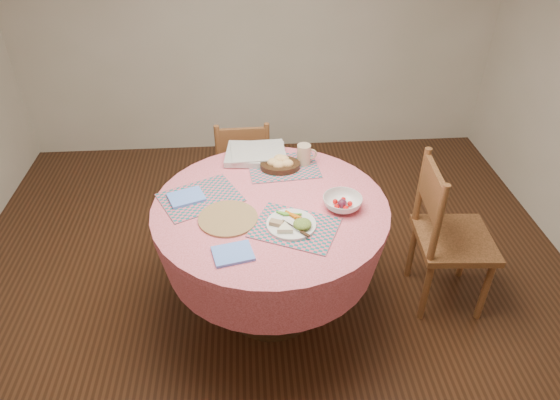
{
  "coord_description": "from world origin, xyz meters",
  "views": [
    {
      "loc": [
        -0.1,
        -2.1,
        2.28
      ],
      "look_at": [
        0.05,
        0.0,
        0.78
      ],
      "focal_mm": 32.0,
      "sensor_mm": 36.0,
      "label": 1
    }
  ],
  "objects_px": {
    "chair_back": "(243,169)",
    "dinner_plate": "(293,224)",
    "bread_bowl": "(280,164)",
    "latte_mug": "(304,154)",
    "dining_table": "(271,234)",
    "fruit_bowl": "(342,203)",
    "wicker_trivet": "(228,218)",
    "chair_right": "(446,233)"
  },
  "relations": [
    {
      "from": "chair_back",
      "to": "dinner_plate",
      "type": "relative_size",
      "value": 3.43
    },
    {
      "from": "bread_bowl",
      "to": "latte_mug",
      "type": "height_order",
      "value": "latte_mug"
    },
    {
      "from": "dining_table",
      "to": "bread_bowl",
      "type": "relative_size",
      "value": 5.39
    },
    {
      "from": "dinner_plate",
      "to": "chair_back",
      "type": "bearing_deg",
      "value": 102.82
    },
    {
      "from": "dining_table",
      "to": "fruit_bowl",
      "type": "xyz_separation_m",
      "value": [
        0.37,
        -0.05,
        0.23
      ]
    },
    {
      "from": "dining_table",
      "to": "wicker_trivet",
      "type": "xyz_separation_m",
      "value": [
        -0.22,
        -0.11,
        0.2
      ]
    },
    {
      "from": "dinner_plate",
      "to": "latte_mug",
      "type": "xyz_separation_m",
      "value": [
        0.12,
        0.59,
        0.04
      ]
    },
    {
      "from": "dining_table",
      "to": "bread_bowl",
      "type": "distance_m",
      "value": 0.43
    },
    {
      "from": "dining_table",
      "to": "wicker_trivet",
      "type": "height_order",
      "value": "wicker_trivet"
    },
    {
      "from": "wicker_trivet",
      "to": "latte_mug",
      "type": "xyz_separation_m",
      "value": [
        0.44,
        0.5,
        0.06
      ]
    },
    {
      "from": "chair_back",
      "to": "bread_bowl",
      "type": "relative_size",
      "value": 3.65
    },
    {
      "from": "dining_table",
      "to": "chair_back",
      "type": "xyz_separation_m",
      "value": [
        -0.14,
        0.87,
        -0.12
      ]
    },
    {
      "from": "chair_right",
      "to": "chair_back",
      "type": "xyz_separation_m",
      "value": [
        -1.14,
        0.86,
        -0.05
      ]
    },
    {
      "from": "fruit_bowl",
      "to": "wicker_trivet",
      "type": "bearing_deg",
      "value": -174.42
    },
    {
      "from": "wicker_trivet",
      "to": "bread_bowl",
      "type": "height_order",
      "value": "bread_bowl"
    },
    {
      "from": "dining_table",
      "to": "chair_right",
      "type": "bearing_deg",
      "value": 0.71
    },
    {
      "from": "fruit_bowl",
      "to": "dining_table",
      "type": "bearing_deg",
      "value": 172.44
    },
    {
      "from": "chair_right",
      "to": "chair_back",
      "type": "height_order",
      "value": "chair_right"
    },
    {
      "from": "chair_right",
      "to": "latte_mug",
      "type": "relative_size",
      "value": 7.84
    },
    {
      "from": "chair_right",
      "to": "wicker_trivet",
      "type": "height_order",
      "value": "chair_right"
    },
    {
      "from": "chair_back",
      "to": "chair_right",
      "type": "bearing_deg",
      "value": 141.46
    },
    {
      "from": "latte_mug",
      "to": "fruit_bowl",
      "type": "bearing_deg",
      "value": -71.68
    },
    {
      "from": "bread_bowl",
      "to": "fruit_bowl",
      "type": "xyz_separation_m",
      "value": [
        0.29,
        -0.4,
        -0.01
      ]
    },
    {
      "from": "bread_bowl",
      "to": "latte_mug",
      "type": "xyz_separation_m",
      "value": [
        0.14,
        0.04,
        0.03
      ]
    },
    {
      "from": "chair_back",
      "to": "fruit_bowl",
      "type": "height_order",
      "value": "chair_back"
    },
    {
      "from": "chair_right",
      "to": "fruit_bowl",
      "type": "height_order",
      "value": "chair_right"
    },
    {
      "from": "chair_right",
      "to": "fruit_bowl",
      "type": "distance_m",
      "value": 0.69
    },
    {
      "from": "dinner_plate",
      "to": "bread_bowl",
      "type": "distance_m",
      "value": 0.55
    },
    {
      "from": "chair_back",
      "to": "dinner_plate",
      "type": "distance_m",
      "value": 1.14
    },
    {
      "from": "chair_back",
      "to": "wicker_trivet",
      "type": "bearing_deg",
      "value": 84.09
    },
    {
      "from": "latte_mug",
      "to": "chair_back",
      "type": "bearing_deg",
      "value": 127.33
    },
    {
      "from": "dining_table",
      "to": "wicker_trivet",
      "type": "bearing_deg",
      "value": -154.12
    },
    {
      "from": "chair_right",
      "to": "dinner_plate",
      "type": "distance_m",
      "value": 0.96
    },
    {
      "from": "dining_table",
      "to": "chair_right",
      "type": "relative_size",
      "value": 1.32
    },
    {
      "from": "chair_right",
      "to": "fruit_bowl",
      "type": "bearing_deg",
      "value": 99.4
    },
    {
      "from": "latte_mug",
      "to": "wicker_trivet",
      "type": "bearing_deg",
      "value": -131.21
    },
    {
      "from": "dining_table",
      "to": "dinner_plate",
      "type": "distance_m",
      "value": 0.31
    },
    {
      "from": "latte_mug",
      "to": "fruit_bowl",
      "type": "distance_m",
      "value": 0.47
    },
    {
      "from": "dining_table",
      "to": "chair_back",
      "type": "relative_size",
      "value": 1.48
    },
    {
      "from": "chair_back",
      "to": "wicker_trivet",
      "type": "xyz_separation_m",
      "value": [
        -0.08,
        -0.98,
        0.32
      ]
    },
    {
      "from": "bread_bowl",
      "to": "latte_mug",
      "type": "bearing_deg",
      "value": 16.75
    },
    {
      "from": "dinner_plate",
      "to": "latte_mug",
      "type": "distance_m",
      "value": 0.6
    }
  ]
}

